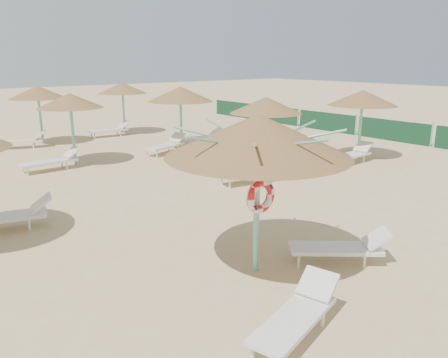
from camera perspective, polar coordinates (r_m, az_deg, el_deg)
ground at (r=8.49m, az=6.53°, el=-11.57°), size 120.00×120.00×0.00m
main_palapa at (r=7.59m, az=4.48°, el=5.63°), size 3.27×3.27×2.93m
lounger_main_a at (r=6.61m, az=9.63°, el=-16.96°), size 1.93×1.03×0.67m
lounger_main_b at (r=8.84m, az=15.17°, el=-8.56°), size 1.80×1.63×0.68m
palapa_field at (r=16.69m, az=-15.47°, el=9.57°), size 18.27×13.95×2.72m
windbreak_fence at (r=24.91m, az=13.31°, el=7.30°), size 0.08×19.84×1.10m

